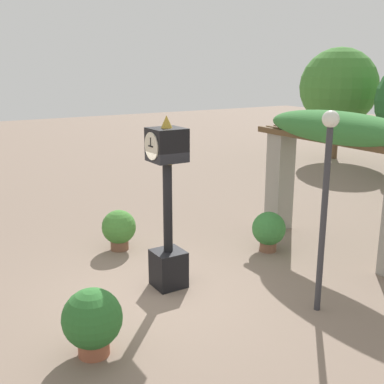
{
  "coord_description": "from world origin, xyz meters",
  "views": [
    {
      "loc": [
        6.95,
        -3.61,
        3.91
      ],
      "look_at": [
        -0.18,
        0.73,
        1.71
      ],
      "focal_mm": 45.0,
      "sensor_mm": 36.0,
      "label": 1
    }
  ],
  "objects_px": {
    "pedestal_clock": "(168,208)",
    "potted_plant_near_right": "(119,228)",
    "potted_plant_near_left": "(269,230)",
    "potted_plant_far_left": "(92,320)",
    "lamp_post": "(326,186)"
  },
  "relations": [
    {
      "from": "potted_plant_near_left",
      "to": "potted_plant_near_right",
      "type": "distance_m",
      "value": 3.25
    },
    {
      "from": "pedestal_clock",
      "to": "lamp_post",
      "type": "distance_m",
      "value": 2.72
    },
    {
      "from": "potted_plant_near_right",
      "to": "potted_plant_far_left",
      "type": "xyz_separation_m",
      "value": [
        3.5,
        -1.87,
        0.04
      ]
    },
    {
      "from": "potted_plant_near_left",
      "to": "potted_plant_far_left",
      "type": "relative_size",
      "value": 0.89
    },
    {
      "from": "pedestal_clock",
      "to": "lamp_post",
      "type": "bearing_deg",
      "value": 39.09
    },
    {
      "from": "potted_plant_near_left",
      "to": "lamp_post",
      "type": "distance_m",
      "value": 3.1
    },
    {
      "from": "pedestal_clock",
      "to": "potted_plant_near_right",
      "type": "relative_size",
      "value": 3.5
    },
    {
      "from": "potted_plant_far_left",
      "to": "lamp_post",
      "type": "relative_size",
      "value": 0.3
    },
    {
      "from": "pedestal_clock",
      "to": "lamp_post",
      "type": "height_order",
      "value": "lamp_post"
    },
    {
      "from": "lamp_post",
      "to": "potted_plant_near_right",
      "type": "bearing_deg",
      "value": -157.64
    },
    {
      "from": "pedestal_clock",
      "to": "potted_plant_near_right",
      "type": "height_order",
      "value": "pedestal_clock"
    },
    {
      "from": "potted_plant_far_left",
      "to": "pedestal_clock",
      "type": "bearing_deg",
      "value": 125.19
    },
    {
      "from": "potted_plant_near_left",
      "to": "potted_plant_far_left",
      "type": "distance_m",
      "value": 4.92
    },
    {
      "from": "potted_plant_near_left",
      "to": "potted_plant_far_left",
      "type": "bearing_deg",
      "value": -69.24
    },
    {
      "from": "potted_plant_near_left",
      "to": "potted_plant_near_right",
      "type": "height_order",
      "value": "potted_plant_near_right"
    }
  ]
}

